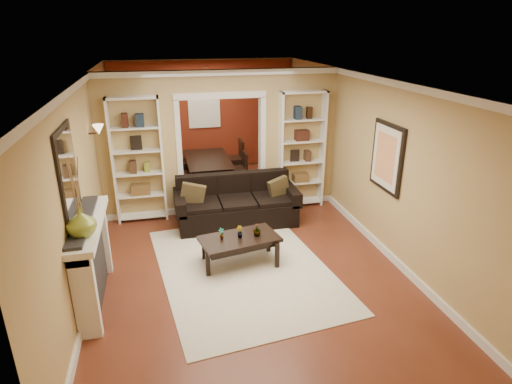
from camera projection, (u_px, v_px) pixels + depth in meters
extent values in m
plane|color=brown|center=(234.00, 234.00, 7.51)|extent=(8.00, 8.00, 0.00)
plane|color=white|center=(231.00, 76.00, 6.54)|extent=(8.00, 8.00, 0.00)
plane|color=tan|center=(204.00, 115.00, 10.66)|extent=(8.00, 0.00, 8.00)
plane|color=tan|center=(321.00, 303.00, 3.39)|extent=(8.00, 0.00, 8.00)
plane|color=tan|center=(88.00, 170.00, 6.55)|extent=(0.00, 8.00, 8.00)
plane|color=tan|center=(359.00, 152.00, 7.50)|extent=(0.00, 8.00, 8.00)
cube|color=tan|center=(221.00, 143.00, 8.12)|extent=(4.50, 0.15, 2.70)
cube|color=maroon|center=(204.00, 117.00, 10.65)|extent=(4.44, 0.04, 2.64)
cube|color=#8CA5CC|center=(204.00, 108.00, 10.53)|extent=(0.78, 0.03, 0.98)
cube|color=silver|center=(243.00, 268.00, 6.46)|extent=(2.77, 3.60, 0.01)
cube|color=black|center=(237.00, 201.00, 7.79)|extent=(2.23, 0.96, 0.87)
cube|color=brown|center=(193.00, 195.00, 7.54)|extent=(0.43, 0.19, 0.42)
cube|color=brown|center=(279.00, 189.00, 7.88)|extent=(0.40, 0.22, 0.38)
cube|color=black|center=(240.00, 250.00, 6.52)|extent=(1.26, 0.85, 0.44)
imported|color=#336626|center=(222.00, 234.00, 6.35)|extent=(0.12, 0.11, 0.19)
imported|color=#336626|center=(239.00, 232.00, 6.41)|extent=(0.12, 0.13, 0.18)
imported|color=#336626|center=(257.00, 229.00, 6.46)|extent=(0.17, 0.17, 0.21)
cube|color=white|center=(138.00, 161.00, 7.71)|extent=(0.90, 0.30, 2.30)
cube|color=white|center=(301.00, 150.00, 8.36)|extent=(0.90, 0.30, 2.30)
cube|color=white|center=(94.00, 262.00, 5.50)|extent=(0.32, 1.70, 1.16)
imported|color=olive|center=(81.00, 222.00, 4.84)|extent=(0.37, 0.37, 0.35)
cube|color=silver|center=(68.00, 173.00, 5.03)|extent=(0.03, 0.95, 1.10)
cube|color=#FFE0A5|center=(95.00, 131.00, 6.90)|extent=(0.18, 0.18, 0.22)
cube|color=black|center=(386.00, 157.00, 6.51)|extent=(0.04, 0.85, 1.05)
imported|color=black|center=(210.00, 171.00, 9.82)|extent=(1.75, 0.98, 0.62)
cube|color=black|center=(186.00, 174.00, 9.41)|extent=(0.41, 0.41, 0.78)
cube|color=black|center=(236.00, 169.00, 9.63)|extent=(0.53, 0.53, 0.82)
cube|color=black|center=(184.00, 163.00, 9.92)|extent=(0.49, 0.49, 0.93)
cube|color=black|center=(231.00, 159.00, 10.15)|extent=(0.58, 0.58, 0.95)
cube|color=#322016|center=(210.00, 96.00, 9.24)|extent=(0.50, 0.50, 0.30)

